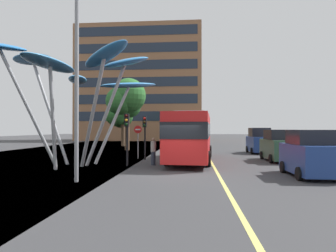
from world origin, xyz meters
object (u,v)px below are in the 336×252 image
object	(u,v)px
no_entry_sign	(138,137)
car_parked_near	(310,155)
street_lamp	(83,55)
pedestrian	(153,151)
red_bus	(191,134)
traffic_light_kerb_far	(145,128)
leaf_sculpture	(75,72)
car_parked_far	(259,141)
traffic_light_kerb_near	(127,128)
car_parked_mid	(279,146)

from	to	relation	value
no_entry_sign	car_parked_near	bearing A→B (deg)	-38.75
car_parked_near	no_entry_sign	world-z (taller)	no_entry_sign
car_parked_near	street_lamp	distance (m)	11.52
pedestrian	no_entry_sign	bearing A→B (deg)	113.15
red_bus	car_parked_near	distance (m)	8.58
car_parked_near	no_entry_sign	size ratio (longest dim) A/B	1.49
traffic_light_kerb_far	car_parked_near	xyz separation A→B (m)	(9.17, -6.88, -1.28)
traffic_light_kerb_far	pedestrian	bearing A→B (deg)	-71.04
leaf_sculpture	no_entry_sign	size ratio (longest dim) A/B	4.13
red_bus	traffic_light_kerb_far	distance (m)	3.48
red_bus	leaf_sculpture	distance (m)	8.82
street_lamp	pedestrian	distance (m)	7.99
leaf_sculpture	street_lamp	size ratio (longest dim) A/B	1.20
leaf_sculpture	car_parked_far	size ratio (longest dim) A/B	2.75
street_lamp	pedestrian	bearing A→B (deg)	69.78
traffic_light_kerb_near	no_entry_sign	distance (m)	4.85
leaf_sculpture	traffic_light_kerb_near	world-z (taller)	leaf_sculpture
traffic_light_kerb_far	car_parked_far	world-z (taller)	traffic_light_kerb_far
car_parked_near	street_lamp	bearing A→B (deg)	-167.45
traffic_light_kerb_far	street_lamp	xyz separation A→B (m)	(-1.21, -9.19, 3.14)
pedestrian	street_lamp	bearing A→B (deg)	-110.22
traffic_light_kerb_near	no_entry_sign	size ratio (longest dim) A/B	1.27
red_bus	car_parked_far	size ratio (longest dim) A/B	2.79
car_parked_near	car_parked_far	bearing A→B (deg)	87.32
red_bus	pedestrian	size ratio (longest dim) A/B	6.12
traffic_light_kerb_near	red_bus	bearing A→B (deg)	39.13
leaf_sculpture	street_lamp	bearing A→B (deg)	-64.40
car_parked_mid	car_parked_far	xyz separation A→B (m)	(0.14, 7.02, 0.06)
car_parked_near	car_parked_mid	world-z (taller)	car_parked_near
red_bus	leaf_sculpture	bearing A→B (deg)	-156.28
street_lamp	car_parked_mid	bearing A→B (deg)	40.22
car_parked_near	no_entry_sign	bearing A→B (deg)	141.25
leaf_sculpture	traffic_light_kerb_far	distance (m)	6.41
red_bus	leaf_sculpture	size ratio (longest dim) A/B	1.01
car_parked_mid	street_lamp	distance (m)	14.93
traffic_light_kerb_far	pedestrian	world-z (taller)	traffic_light_kerb_far
leaf_sculpture	traffic_light_kerb_far	world-z (taller)	leaf_sculpture
car_parked_near	traffic_light_kerb_far	bearing A→B (deg)	143.13
traffic_light_kerb_near	car_parked_far	world-z (taller)	traffic_light_kerb_near
car_parked_far	no_entry_sign	size ratio (longest dim) A/B	1.50
car_parked_mid	no_entry_sign	bearing A→B (deg)	174.33
traffic_light_kerb_far	car_parked_near	distance (m)	11.54
no_entry_sign	red_bus	bearing A→B (deg)	-21.61
car_parked_far	leaf_sculpture	bearing A→B (deg)	-141.65
car_parked_near	pedestrian	size ratio (longest dim) A/B	2.18
traffic_light_kerb_near	street_lamp	xyz separation A→B (m)	(-0.71, -5.44, 3.13)
car_parked_far	pedestrian	bearing A→B (deg)	-131.00
car_parked_mid	red_bus	bearing A→B (deg)	-174.56
red_bus	traffic_light_kerb_far	size ratio (longest dim) A/B	3.33
red_bus	car_parked_near	size ratio (longest dim) A/B	2.80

